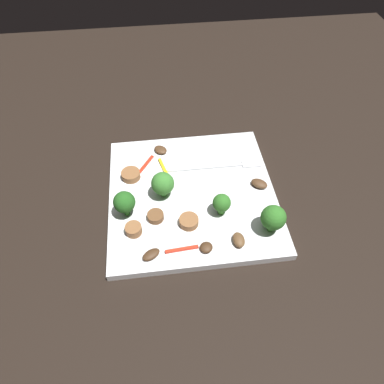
{
  "coord_description": "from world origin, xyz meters",
  "views": [
    {
      "loc": [
        -0.05,
        -0.39,
        0.49
      ],
      "look_at": [
        0.0,
        0.0,
        0.01
      ],
      "focal_mm": 32.08,
      "sensor_mm": 36.0,
      "label": 1
    }
  ],
  "objects_px": {
    "plate": "(192,195)",
    "pepper_strip_0": "(182,249)",
    "mushroom_4": "(151,255)",
    "pepper_strip_1": "(145,165)",
    "mushroom_1": "(259,184)",
    "mushroom_2": "(239,240)",
    "broccoli_floret_3": "(163,184)",
    "sausage_slice_1": "(189,221)",
    "sausage_slice_3": "(134,229)",
    "sausage_slice_2": "(156,216)",
    "broccoli_floret_0": "(273,218)",
    "sausage_slice_0": "(131,175)",
    "pepper_strip_2": "(164,168)",
    "mushroom_3": "(206,247)",
    "broccoli_floret_1": "(222,203)",
    "mushroom_0": "(160,150)",
    "broccoli_floret_2": "(124,202)",
    "fork": "(221,166)"
  },
  "relations": [
    {
      "from": "broccoli_floret_1",
      "to": "mushroom_0",
      "type": "bearing_deg",
      "value": 119.57
    },
    {
      "from": "sausage_slice_0",
      "to": "pepper_strip_1",
      "type": "xyz_separation_m",
      "value": [
        0.03,
        0.03,
        -0.0
      ]
    },
    {
      "from": "mushroom_1",
      "to": "pepper_strip_0",
      "type": "xyz_separation_m",
      "value": [
        -0.15,
        -0.12,
        -0.0
      ]
    },
    {
      "from": "broccoli_floret_1",
      "to": "pepper_strip_0",
      "type": "bearing_deg",
      "value": -138.74
    },
    {
      "from": "mushroom_2",
      "to": "pepper_strip_2",
      "type": "distance_m",
      "value": 0.21
    },
    {
      "from": "mushroom_2",
      "to": "broccoli_floret_3",
      "type": "bearing_deg",
      "value": 135.01
    },
    {
      "from": "sausage_slice_2",
      "to": "sausage_slice_1",
      "type": "bearing_deg",
      "value": -17.94
    },
    {
      "from": "mushroom_3",
      "to": "broccoli_floret_1",
      "type": "bearing_deg",
      "value": 62.34
    },
    {
      "from": "sausage_slice_1",
      "to": "mushroom_0",
      "type": "height_order",
      "value": "sausage_slice_1"
    },
    {
      "from": "mushroom_3",
      "to": "sausage_slice_3",
      "type": "bearing_deg",
      "value": 157.94
    },
    {
      "from": "sausage_slice_0",
      "to": "mushroom_4",
      "type": "bearing_deg",
      "value": -80.21
    },
    {
      "from": "mushroom_4",
      "to": "pepper_strip_1",
      "type": "relative_size",
      "value": 0.55
    },
    {
      "from": "sausage_slice_3",
      "to": "mushroom_4",
      "type": "xyz_separation_m",
      "value": [
        0.03,
        -0.05,
        -0.0
      ]
    },
    {
      "from": "plate",
      "to": "mushroom_1",
      "type": "xyz_separation_m",
      "value": [
        0.12,
        -0.0,
        0.01
      ]
    },
    {
      "from": "pepper_strip_1",
      "to": "mushroom_1",
      "type": "bearing_deg",
      "value": -20.72
    },
    {
      "from": "broccoli_floret_1",
      "to": "mushroom_1",
      "type": "distance_m",
      "value": 0.1
    },
    {
      "from": "pepper_strip_0",
      "to": "sausage_slice_2",
      "type": "bearing_deg",
      "value": 119.5
    },
    {
      "from": "pepper_strip_1",
      "to": "mushroom_4",
      "type": "bearing_deg",
      "value": -89.43
    },
    {
      "from": "broccoli_floret_1",
      "to": "mushroom_3",
      "type": "distance_m",
      "value": 0.08
    },
    {
      "from": "pepper_strip_0",
      "to": "pepper_strip_2",
      "type": "height_order",
      "value": "same"
    },
    {
      "from": "broccoli_floret_3",
      "to": "mushroom_2",
      "type": "bearing_deg",
      "value": -44.99
    },
    {
      "from": "broccoli_floret_1",
      "to": "pepper_strip_1",
      "type": "bearing_deg",
      "value": 134.21
    },
    {
      "from": "broccoli_floret_1",
      "to": "mushroom_4",
      "type": "height_order",
      "value": "broccoli_floret_1"
    },
    {
      "from": "pepper_strip_2",
      "to": "mushroom_3",
      "type": "bearing_deg",
      "value": -73.3
    },
    {
      "from": "plate",
      "to": "mushroom_3",
      "type": "xyz_separation_m",
      "value": [
        0.01,
        -0.12,
        0.01
      ]
    },
    {
      "from": "fork",
      "to": "sausage_slice_2",
      "type": "relative_size",
      "value": 6.42
    },
    {
      "from": "plate",
      "to": "mushroom_0",
      "type": "xyz_separation_m",
      "value": [
        -0.05,
        0.11,
        0.01
      ]
    },
    {
      "from": "plate",
      "to": "pepper_strip_1",
      "type": "height_order",
      "value": "pepper_strip_1"
    },
    {
      "from": "broccoli_floret_2",
      "to": "mushroom_3",
      "type": "xyz_separation_m",
      "value": [
        0.13,
        -0.09,
        -0.03
      ]
    },
    {
      "from": "mushroom_0",
      "to": "pepper_strip_1",
      "type": "xyz_separation_m",
      "value": [
        -0.03,
        -0.04,
        -0.0
      ]
    },
    {
      "from": "plate",
      "to": "broccoli_floret_0",
      "type": "distance_m",
      "value": 0.16
    },
    {
      "from": "broccoli_floret_2",
      "to": "mushroom_4",
      "type": "bearing_deg",
      "value": -66.71
    },
    {
      "from": "broccoli_floret_0",
      "to": "pepper_strip_1",
      "type": "xyz_separation_m",
      "value": [
        -0.2,
        0.17,
        -0.03
      ]
    },
    {
      "from": "broccoli_floret_3",
      "to": "sausage_slice_3",
      "type": "bearing_deg",
      "value": -126.72
    },
    {
      "from": "pepper_strip_0",
      "to": "sausage_slice_1",
      "type": "bearing_deg",
      "value": 70.81
    },
    {
      "from": "sausage_slice_2",
      "to": "pepper_strip_2",
      "type": "bearing_deg",
      "value": 79.18
    },
    {
      "from": "plate",
      "to": "pepper_strip_1",
      "type": "bearing_deg",
      "value": 136.65
    },
    {
      "from": "sausage_slice_1",
      "to": "fork",
      "type": "bearing_deg",
      "value": 57.82
    },
    {
      "from": "broccoli_floret_3",
      "to": "mushroom_1",
      "type": "bearing_deg",
      "value": -0.07
    },
    {
      "from": "pepper_strip_0",
      "to": "fork",
      "type": "bearing_deg",
      "value": 61.22
    },
    {
      "from": "broccoli_floret_0",
      "to": "sausage_slice_0",
      "type": "relative_size",
      "value": 1.57
    },
    {
      "from": "sausage_slice_3",
      "to": "mushroom_2",
      "type": "distance_m",
      "value": 0.17
    },
    {
      "from": "broccoli_floret_1",
      "to": "mushroom_4",
      "type": "xyz_separation_m",
      "value": [
        -0.12,
        -0.07,
        -0.02
      ]
    },
    {
      "from": "sausage_slice_0",
      "to": "pepper_strip_0",
      "type": "bearing_deg",
      "value": -64.84
    },
    {
      "from": "fork",
      "to": "mushroom_0",
      "type": "bearing_deg",
      "value": 153.44
    },
    {
      "from": "sausage_slice_1",
      "to": "sausage_slice_3",
      "type": "distance_m",
      "value": 0.09
    },
    {
      "from": "mushroom_4",
      "to": "pepper_strip_1",
      "type": "xyz_separation_m",
      "value": [
        -0.0,
        0.2,
        -0.0
      ]
    },
    {
      "from": "sausage_slice_2",
      "to": "broccoli_floret_2",
      "type": "bearing_deg",
      "value": 161.7
    },
    {
      "from": "sausage_slice_0",
      "to": "pepper_strip_1",
      "type": "height_order",
      "value": "sausage_slice_0"
    },
    {
      "from": "plate",
      "to": "pepper_strip_0",
      "type": "distance_m",
      "value": 0.12
    }
  ]
}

